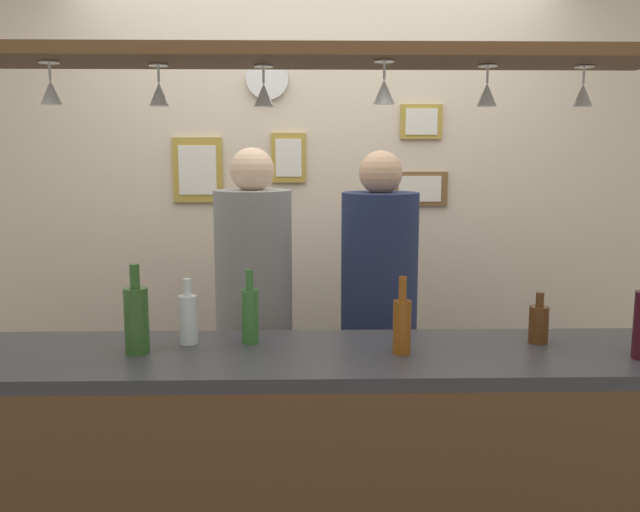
# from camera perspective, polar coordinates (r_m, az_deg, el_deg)

# --- Properties ---
(back_wall) EXTENTS (4.40, 0.06, 2.60)m
(back_wall) POSITION_cam_1_polar(r_m,az_deg,el_deg) (3.61, -0.37, 3.82)
(back_wall) COLOR beige
(back_wall) RESTS_ON ground_plane
(bar_counter) EXTENTS (2.70, 0.55, 0.96)m
(bar_counter) POSITION_cam_1_polar(r_m,az_deg,el_deg) (2.22, 0.38, -16.92)
(bar_counter) COLOR #38383D
(bar_counter) RESTS_ON ground_plane
(overhead_glass_rack) EXTENTS (2.20, 0.36, 0.04)m
(overhead_glass_rack) POSITION_cam_1_polar(r_m,az_deg,el_deg) (2.22, 0.25, 16.75)
(overhead_glass_rack) COLOR brown
(hanging_wineglass_far_left) EXTENTS (0.07, 0.07, 0.13)m
(hanging_wineglass_far_left) POSITION_cam_1_polar(r_m,az_deg,el_deg) (2.33, -22.08, 12.97)
(hanging_wineglass_far_left) COLOR silver
(hanging_wineglass_far_left) RESTS_ON overhead_glass_rack
(hanging_wineglass_left) EXTENTS (0.07, 0.07, 0.13)m
(hanging_wineglass_left) POSITION_cam_1_polar(r_m,az_deg,el_deg) (2.30, -13.62, 13.43)
(hanging_wineglass_left) COLOR silver
(hanging_wineglass_left) RESTS_ON overhead_glass_rack
(hanging_wineglass_center_left) EXTENTS (0.07, 0.07, 0.13)m
(hanging_wineglass_center_left) POSITION_cam_1_polar(r_m,az_deg,el_deg) (2.27, -4.85, 13.69)
(hanging_wineglass_center_left) COLOR silver
(hanging_wineglass_center_left) RESTS_ON overhead_glass_rack
(hanging_wineglass_center) EXTENTS (0.07, 0.07, 0.13)m
(hanging_wineglass_center) POSITION_cam_1_polar(r_m,az_deg,el_deg) (2.16, 5.52, 13.95)
(hanging_wineglass_center) COLOR silver
(hanging_wineglass_center) RESTS_ON overhead_glass_rack
(hanging_wineglass_center_right) EXTENTS (0.07, 0.07, 0.13)m
(hanging_wineglass_center_right) POSITION_cam_1_polar(r_m,az_deg,el_deg) (2.32, 14.11, 13.37)
(hanging_wineglass_center_right) COLOR silver
(hanging_wineglass_center_right) RESTS_ON overhead_glass_rack
(hanging_wineglass_right) EXTENTS (0.07, 0.07, 0.13)m
(hanging_wineglass_right) POSITION_cam_1_polar(r_m,az_deg,el_deg) (2.44, 21.61, 12.79)
(hanging_wineglass_right) COLOR silver
(hanging_wineglass_right) RESTS_ON overhead_glass_rack
(person_left_grey_shirt) EXTENTS (0.34, 0.34, 1.64)m
(person_left_grey_shirt) POSITION_cam_1_polar(r_m,az_deg,el_deg) (2.98, -5.68, -3.41)
(person_left_grey_shirt) COLOR #2D334C
(person_left_grey_shirt) RESTS_ON ground_plane
(person_right_navy_shirt) EXTENTS (0.34, 0.34, 1.63)m
(person_right_navy_shirt) POSITION_cam_1_polar(r_m,az_deg,el_deg) (2.99, 5.08, -3.52)
(person_right_navy_shirt) COLOR #2D334C
(person_right_navy_shirt) RESTS_ON ground_plane
(bottle_soda_clear) EXTENTS (0.06, 0.06, 0.23)m
(bottle_soda_clear) POSITION_cam_1_polar(r_m,az_deg,el_deg) (2.36, -11.25, -5.21)
(bottle_soda_clear) COLOR silver
(bottle_soda_clear) RESTS_ON bar_counter
(bottle_beer_brown_stubby) EXTENTS (0.07, 0.07, 0.18)m
(bottle_beer_brown_stubby) POSITION_cam_1_polar(r_m,az_deg,el_deg) (2.45, 18.24, -5.48)
(bottle_beer_brown_stubby) COLOR #512D14
(bottle_beer_brown_stubby) RESTS_ON bar_counter
(bottle_beer_amber_tall) EXTENTS (0.06, 0.06, 0.26)m
(bottle_beer_amber_tall) POSITION_cam_1_polar(r_m,az_deg,el_deg) (2.22, 7.04, -5.82)
(bottle_beer_amber_tall) COLOR brown
(bottle_beer_amber_tall) RESTS_ON bar_counter
(bottle_beer_green_import) EXTENTS (0.06, 0.06, 0.26)m
(bottle_beer_green_import) POSITION_cam_1_polar(r_m,az_deg,el_deg) (2.33, -6.02, -4.97)
(bottle_beer_green_import) COLOR #336B2D
(bottle_beer_green_import) RESTS_ON bar_counter
(bottle_champagne_green) EXTENTS (0.08, 0.08, 0.30)m
(bottle_champagne_green) POSITION_cam_1_polar(r_m,az_deg,el_deg) (2.28, -15.46, -5.17)
(bottle_champagne_green) COLOR #2D5623
(bottle_champagne_green) RESTS_ON bar_counter
(picture_frame_lower_pair) EXTENTS (0.30, 0.02, 0.18)m
(picture_frame_lower_pair) POSITION_cam_1_polar(r_m,az_deg,el_deg) (3.61, 8.53, 5.73)
(picture_frame_lower_pair) COLOR brown
(picture_frame_lower_pair) RESTS_ON back_wall
(picture_frame_crest) EXTENTS (0.18, 0.02, 0.26)m
(picture_frame_crest) POSITION_cam_1_polar(r_m,az_deg,el_deg) (3.55, -2.71, 8.41)
(picture_frame_crest) COLOR #B29338
(picture_frame_crest) RESTS_ON back_wall
(picture_frame_upper_small) EXTENTS (0.22, 0.02, 0.18)m
(picture_frame_upper_small) POSITION_cam_1_polar(r_m,az_deg,el_deg) (3.61, 8.67, 11.32)
(picture_frame_upper_small) COLOR #B29338
(picture_frame_upper_small) RESTS_ON back_wall
(picture_frame_caricature) EXTENTS (0.26, 0.02, 0.34)m
(picture_frame_caricature) POSITION_cam_1_polar(r_m,az_deg,el_deg) (3.60, -10.44, 7.26)
(picture_frame_caricature) COLOR #B29338
(picture_frame_caricature) RESTS_ON back_wall
(wall_clock) EXTENTS (0.22, 0.03, 0.22)m
(wall_clock) POSITION_cam_1_polar(r_m,az_deg,el_deg) (3.57, -4.54, 14.96)
(wall_clock) COLOR white
(wall_clock) RESTS_ON back_wall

